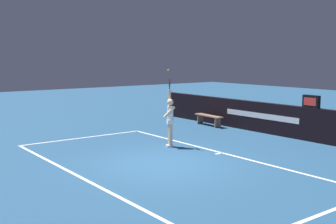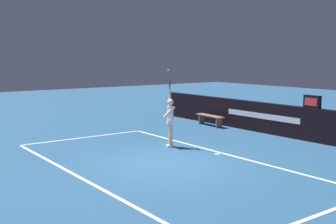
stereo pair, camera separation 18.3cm
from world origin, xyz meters
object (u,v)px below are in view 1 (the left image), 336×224
tennis_player (170,118)px  speed_display (311,101)px  tennis_ball (168,70)px  courtside_bench_far (209,118)px

tennis_player → speed_display: bearing=63.7°
speed_display → tennis_ball: (-2.48, -4.97, 1.22)m
tennis_ball → tennis_player: bearing=41.5°
speed_display → courtside_bench_far: size_ratio=0.39×
tennis_player → courtside_bench_far: bearing=121.5°
tennis_player → courtside_bench_far: tennis_player is taller
courtside_bench_far → tennis_ball: bearing=-59.3°
speed_display → tennis_player: 5.52m
tennis_ball → courtside_bench_far: 5.57m
speed_display → tennis_ball: size_ratio=10.06×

